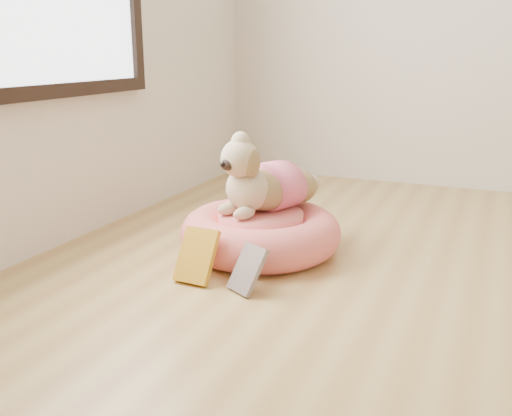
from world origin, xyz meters
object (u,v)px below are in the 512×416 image
at_px(book_yellow, 197,256).
at_px(pet_bed, 261,233).
at_px(book_white, 248,269).
at_px(dog, 264,169).

bearing_deg(book_yellow, pet_bed, 78.89).
bearing_deg(book_yellow, book_white, -0.35).
distance_m(book_yellow, book_white, 0.21).
distance_m(dog, book_yellow, 0.50).
distance_m(pet_bed, book_white, 0.41).
xyz_separation_m(pet_bed, book_yellow, (-0.10, -0.38, 0.01)).
distance_m(dog, book_white, 0.53).
relative_size(pet_bed, book_white, 3.78).
bearing_deg(dog, book_white, -52.27).
height_order(pet_bed, book_yellow, book_yellow).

